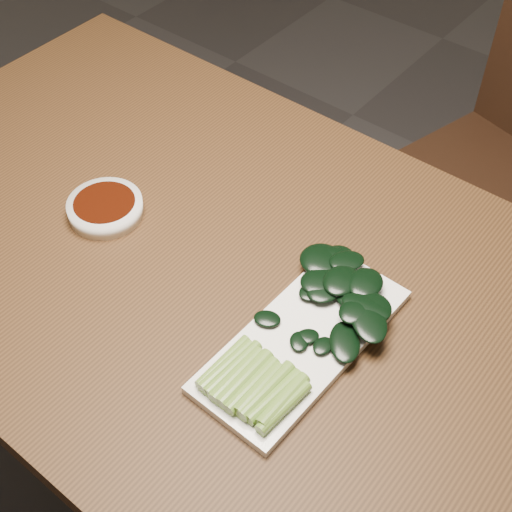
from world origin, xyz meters
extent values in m
plane|color=#312E2E|center=(0.00, 0.00, 0.00)|extent=(6.00, 6.00, 0.00)
cube|color=#3F2612|center=(0.00, 0.00, 0.73)|extent=(1.40, 0.80, 0.04)
cylinder|color=#3F2612|center=(-0.64, 0.34, 0.35)|extent=(0.05, 0.05, 0.71)
cube|color=black|center=(0.15, 0.76, 0.43)|extent=(0.56, 0.56, 0.04)
cylinder|color=black|center=(-0.09, 0.62, 0.21)|extent=(0.04, 0.04, 0.41)
cylinder|color=black|center=(0.29, 0.52, 0.21)|extent=(0.04, 0.04, 0.41)
cylinder|color=black|center=(0.01, 1.00, 0.21)|extent=(0.04, 0.04, 0.41)
cylinder|color=white|center=(-0.22, -0.04, 0.76)|extent=(0.12, 0.12, 0.03)
cylinder|color=#340F04|center=(-0.22, -0.04, 0.78)|extent=(0.10, 0.10, 0.00)
cube|color=white|center=(0.18, -0.05, 0.76)|extent=(0.15, 0.34, 0.01)
cylinder|color=olive|center=(0.13, -0.15, 0.77)|extent=(0.02, 0.10, 0.01)
cylinder|color=olive|center=(0.14, -0.15, 0.77)|extent=(0.02, 0.10, 0.02)
cylinder|color=olive|center=(0.15, -0.15, 0.77)|extent=(0.02, 0.10, 0.02)
cylinder|color=olive|center=(0.16, -0.15, 0.77)|extent=(0.02, 0.10, 0.02)
cylinder|color=olive|center=(0.17, -0.15, 0.77)|extent=(0.02, 0.10, 0.02)
cylinder|color=olive|center=(0.18, -0.15, 0.77)|extent=(0.02, 0.10, 0.02)
cylinder|color=olive|center=(0.19, -0.15, 0.77)|extent=(0.02, 0.09, 0.02)
cylinder|color=olive|center=(0.20, -0.15, 0.77)|extent=(0.02, 0.10, 0.02)
cylinder|color=olive|center=(0.21, -0.15, 0.77)|extent=(0.03, 0.10, 0.02)
cylinder|color=olive|center=(0.23, -0.15, 0.77)|extent=(0.02, 0.09, 0.02)
cylinder|color=olive|center=(0.23, -0.15, 0.77)|extent=(0.02, 0.09, 0.02)
ellipsoid|color=black|center=(0.17, 0.06, 0.78)|extent=(0.06, 0.07, 0.01)
ellipsoid|color=black|center=(0.24, 0.04, 0.78)|extent=(0.07, 0.07, 0.01)
ellipsoid|color=black|center=(0.13, 0.10, 0.78)|extent=(0.05, 0.05, 0.01)
ellipsoid|color=black|center=(0.22, 0.02, 0.78)|extent=(0.05, 0.06, 0.01)
ellipsoid|color=black|center=(0.15, 0.03, 0.77)|extent=(0.06, 0.07, 0.01)
ellipsoid|color=black|center=(0.14, 0.10, 0.77)|extent=(0.07, 0.07, 0.01)
ellipsoid|color=black|center=(0.24, -0.02, 0.77)|extent=(0.08, 0.08, 0.01)
ellipsoid|color=black|center=(0.23, 0.04, 0.78)|extent=(0.08, 0.05, 0.01)
ellipsoid|color=black|center=(0.13, 0.08, 0.77)|extent=(0.09, 0.09, 0.01)
ellipsoid|color=black|center=(0.25, 0.02, 0.78)|extent=(0.09, 0.09, 0.01)
ellipsoid|color=black|center=(0.16, 0.09, 0.77)|extent=(0.05, 0.06, 0.01)
ellipsoid|color=black|center=(0.21, 0.05, 0.77)|extent=(0.07, 0.06, 0.01)
ellipsoid|color=black|center=(0.16, 0.10, 0.78)|extent=(0.06, 0.07, 0.01)
ellipsoid|color=black|center=(0.20, 0.08, 0.78)|extent=(0.06, 0.07, 0.01)
ellipsoid|color=black|center=(0.15, 0.04, 0.78)|extent=(0.09, 0.09, 0.01)
ellipsoid|color=black|center=(0.16, 0.03, 0.78)|extent=(0.06, 0.06, 0.01)
ellipsoid|color=black|center=(0.19, -0.05, 0.77)|extent=(0.04, 0.04, 0.01)
ellipsoid|color=black|center=(0.13, -0.06, 0.77)|extent=(0.05, 0.04, 0.01)
ellipsoid|color=black|center=(0.19, -0.06, 0.77)|extent=(0.04, 0.04, 0.01)
ellipsoid|color=black|center=(0.22, -0.04, 0.77)|extent=(0.03, 0.03, 0.01)
camera|label=1|loc=(0.49, -0.54, 1.56)|focal=50.00mm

